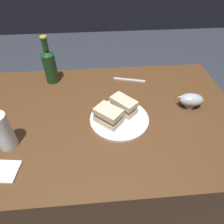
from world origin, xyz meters
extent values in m
plane|color=#333842|center=(0.00, 0.00, 0.00)|extent=(6.00, 6.00, 0.00)
cube|color=brown|center=(0.00, 0.00, 0.39)|extent=(1.27, 0.83, 0.77)
cylinder|color=white|center=(-0.06, 0.05, 0.78)|extent=(0.27, 0.27, 0.01)
cube|color=beige|center=(-0.09, 0.00, 0.80)|extent=(0.13, 0.13, 0.03)
cube|color=#8C5B3D|center=(-0.09, 0.00, 0.82)|extent=(0.12, 0.12, 0.02)
cube|color=beige|center=(-0.09, 0.00, 0.84)|extent=(0.13, 0.13, 0.03)
cube|color=beige|center=(-0.01, 0.06, 0.80)|extent=(0.13, 0.13, 0.03)
cube|color=#8C5B3D|center=(-0.01, 0.06, 0.82)|extent=(0.13, 0.12, 0.02)
cube|color=beige|center=(-0.01, 0.06, 0.84)|extent=(0.13, 0.13, 0.03)
cube|color=#B77F33|center=(-0.01, 0.00, 0.79)|extent=(0.05, 0.04, 0.02)
cube|color=gold|center=(-0.04, 0.02, 0.79)|extent=(0.05, 0.03, 0.02)
cube|color=#B77F33|center=(-0.04, 0.01, 0.79)|extent=(0.05, 0.03, 0.02)
cylinder|color=white|center=(0.40, 0.15, 0.85)|extent=(0.07, 0.07, 0.16)
cylinder|color=orange|center=(0.40, 0.15, 0.80)|extent=(0.06, 0.06, 0.06)
cylinder|color=#B7B7BC|center=(-0.41, -0.02, 0.78)|extent=(0.04, 0.04, 0.02)
ellipsoid|color=#B7B7BC|center=(-0.41, -0.02, 0.82)|extent=(0.12, 0.08, 0.06)
ellipsoid|color=#381E0F|center=(-0.41, -0.02, 0.82)|extent=(0.10, 0.07, 0.02)
cone|color=#B7B7BC|center=(-0.36, -0.02, 0.83)|extent=(0.03, 0.03, 0.02)
cylinder|color=#19421E|center=(0.28, -0.30, 0.85)|extent=(0.07, 0.07, 0.16)
cone|color=#19421E|center=(0.28, -0.30, 0.95)|extent=(0.07, 0.07, 0.02)
cylinder|color=#19421E|center=(0.28, -0.30, 0.99)|extent=(0.03, 0.03, 0.06)
cylinder|color=gold|center=(0.28, -0.30, 1.03)|extent=(0.03, 0.03, 0.01)
cube|color=white|center=(0.38, 0.27, 0.78)|extent=(0.12, 0.10, 0.01)
cube|color=silver|center=(-0.16, -0.27, 0.78)|extent=(0.18, 0.06, 0.01)
camera|label=1|loc=(0.03, 0.70, 1.43)|focal=32.72mm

